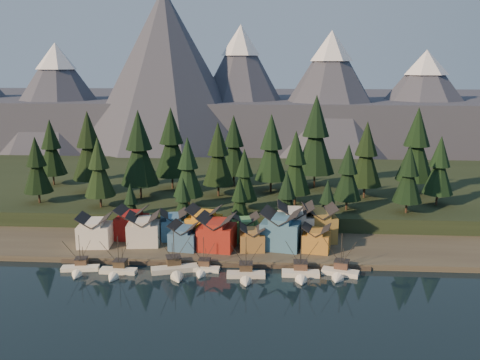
# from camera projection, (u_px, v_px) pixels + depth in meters

# --- Properties ---
(ground) EXTENTS (500.00, 500.00, 0.00)m
(ground) POSITION_uv_depth(u_px,v_px,m) (206.00, 291.00, 123.00)
(ground) COLOR black
(ground) RESTS_ON ground
(shore_strip) EXTENTS (400.00, 50.00, 1.50)m
(shore_strip) POSITION_uv_depth(u_px,v_px,m) (223.00, 233.00, 161.78)
(shore_strip) COLOR #3C352C
(shore_strip) RESTS_ON ground
(hillside) EXTENTS (420.00, 100.00, 6.00)m
(hillside) POSITION_uv_depth(u_px,v_px,m) (235.00, 188.00, 209.98)
(hillside) COLOR black
(hillside) RESTS_ON ground
(dock) EXTENTS (80.00, 4.00, 1.00)m
(dock) POSITION_uv_depth(u_px,v_px,m) (214.00, 263.00, 138.96)
(dock) COLOR #4F4338
(dock) RESTS_ON ground
(mountain_ridge) EXTENTS (560.00, 190.00, 90.00)m
(mountain_ridge) POSITION_uv_depth(u_px,v_px,m) (244.00, 104.00, 325.58)
(mountain_ridge) COLOR #464A5B
(mountain_ridge) RESTS_ON ground
(boat_0) EXTENTS (9.78, 10.44, 10.13)m
(boat_0) POSITION_uv_depth(u_px,v_px,m) (79.00, 265.00, 133.78)
(boat_0) COLOR white
(boat_0) RESTS_ON ground
(boat_1) EXTENTS (9.44, 10.22, 10.56)m
(boat_1) POSITION_uv_depth(u_px,v_px,m) (117.00, 267.00, 132.04)
(boat_1) COLOR silver
(boat_1) RESTS_ON ground
(boat_2) EXTENTS (12.39, 12.91, 12.31)m
(boat_2) POSITION_uv_depth(u_px,v_px,m) (175.00, 265.00, 132.65)
(boat_2) COLOR beige
(boat_2) RESTS_ON ground
(boat_3) EXTENTS (8.47, 9.13, 9.79)m
(boat_3) POSITION_uv_depth(u_px,v_px,m) (203.00, 265.00, 133.52)
(boat_3) COLOR white
(boat_3) RESTS_ON ground
(boat_4) EXTENTS (9.80, 10.58, 11.15)m
(boat_4) POSITION_uv_depth(u_px,v_px,m) (246.00, 270.00, 129.59)
(boat_4) COLOR beige
(boat_4) RESTS_ON ground
(boat_5) EXTENTS (9.46, 10.32, 11.56)m
(boat_5) POSITION_uv_depth(u_px,v_px,m) (301.00, 269.00, 130.23)
(boat_5) COLOR white
(boat_5) RESTS_ON ground
(boat_6) EXTENTS (9.72, 10.32, 11.72)m
(boat_6) POSITION_uv_depth(u_px,v_px,m) (340.00, 267.00, 130.96)
(boat_6) COLOR silver
(boat_6) RESTS_ON ground
(house_front_0) EXTENTS (9.48, 9.04, 8.79)m
(house_front_0) POSITION_uv_depth(u_px,v_px,m) (95.00, 229.00, 147.98)
(house_front_0) COLOR white
(house_front_0) RESTS_ON shore_strip
(house_front_1) EXTENTS (9.46, 9.15, 8.95)m
(house_front_1) POSITION_uv_depth(u_px,v_px,m) (144.00, 228.00, 148.84)
(house_front_1) COLOR beige
(house_front_1) RESTS_ON shore_strip
(house_front_2) EXTENTS (8.45, 8.50, 7.24)m
(house_front_2) POSITION_uv_depth(u_px,v_px,m) (184.00, 235.00, 145.74)
(house_front_2) COLOR #385E84
(house_front_2) RESTS_ON shore_strip
(house_front_3) EXTENTS (10.64, 10.27, 9.59)m
(house_front_3) POSITION_uv_depth(u_px,v_px,m) (217.00, 231.00, 145.15)
(house_front_3) COLOR maroon
(house_front_3) RESTS_ON shore_strip
(house_front_4) EXTENTS (7.29, 7.76, 6.77)m
(house_front_4) POSITION_uv_depth(u_px,v_px,m) (252.00, 237.00, 144.95)
(house_front_4) COLOR olive
(house_front_4) RESTS_ON shore_strip
(house_front_5) EXTENTS (11.91, 11.19, 10.76)m
(house_front_5) POSITION_uv_depth(u_px,v_px,m) (281.00, 228.00, 145.88)
(house_front_5) COLOR #3B6B8B
(house_front_5) RESTS_ON shore_strip
(house_front_6) EXTENTS (8.43, 8.12, 7.23)m
(house_front_6) POSITION_uv_depth(u_px,v_px,m) (316.00, 237.00, 143.84)
(house_front_6) COLOR #A7722B
(house_front_6) RESTS_ON shore_strip
(house_back_0) EXTENTS (8.77, 8.45, 9.15)m
(house_back_0) POSITION_uv_depth(u_px,v_px,m) (132.00, 222.00, 154.11)
(house_back_0) COLOR maroon
(house_back_0) RESTS_ON shore_strip
(house_back_1) EXTENTS (8.86, 8.93, 8.31)m
(house_back_1) POSITION_uv_depth(u_px,v_px,m) (174.00, 224.00, 153.86)
(house_back_1) COLOR teal
(house_back_1) RESTS_ON shore_strip
(house_back_2) EXTENTS (10.25, 9.62, 9.66)m
(house_back_2) POSITION_uv_depth(u_px,v_px,m) (204.00, 223.00, 152.75)
(house_back_2) COLOR orange
(house_back_2) RESTS_ON shore_strip
(house_back_3) EXTENTS (8.60, 7.93, 7.64)m
(house_back_3) POSITION_uv_depth(u_px,v_px,m) (245.00, 227.00, 152.58)
(house_back_3) COLOR #49874D
(house_back_3) RESTS_ON shore_strip
(house_back_4) EXTENTS (10.17, 9.77, 10.97)m
(house_back_4) POSITION_uv_depth(u_px,v_px,m) (295.00, 222.00, 151.38)
(house_back_4) COLOR beige
(house_back_4) RESTS_ON shore_strip
(house_back_5) EXTENTS (10.07, 10.17, 10.21)m
(house_back_5) POSITION_uv_depth(u_px,v_px,m) (319.00, 222.00, 152.17)
(house_back_5) COLOR olive
(house_back_5) RESTS_ON shore_strip
(tree_hill_0) EXTENTS (9.49, 9.49, 22.10)m
(tree_hill_0) POSITION_uv_depth(u_px,v_px,m) (37.00, 167.00, 173.75)
(tree_hill_0) COLOR #332319
(tree_hill_0) RESTS_ON hillside
(tree_hill_1) EXTENTS (12.42, 12.42, 28.94)m
(tree_hill_1) POSITION_uv_depth(u_px,v_px,m) (89.00, 148.00, 187.73)
(tree_hill_1) COLOR #332319
(tree_hill_1) RESTS_ON hillside
(tree_hill_2) EXTENTS (9.74, 9.74, 22.70)m
(tree_hill_2) POSITION_uv_depth(u_px,v_px,m) (99.00, 169.00, 168.35)
(tree_hill_2) COLOR #332319
(tree_hill_2) RESTS_ON hillside
(tree_hill_3) EXTENTS (12.93, 12.93, 30.11)m
(tree_hill_3) POSITION_uv_depth(u_px,v_px,m) (139.00, 151.00, 178.49)
(tree_hill_3) COLOR #332319
(tree_hill_3) RESTS_ON hillside
(tree_hill_4) EXTENTS (12.75, 12.75, 29.70)m
(tree_hill_4) POSITION_uv_depth(u_px,v_px,m) (171.00, 145.00, 192.62)
(tree_hill_4) COLOR #332319
(tree_hill_4) RESTS_ON hillside
(tree_hill_5) EXTENTS (9.74, 9.74, 22.69)m
(tree_hill_5) POSITION_uv_depth(u_px,v_px,m) (188.00, 169.00, 168.46)
(tree_hill_5) COLOR #332319
(tree_hill_5) RESTS_ON hillside
(tree_hill_6) EXTENTS (11.06, 11.06, 25.76)m
(tree_hill_6) POSITION_uv_depth(u_px,v_px,m) (218.00, 156.00, 182.18)
(tree_hill_6) COLOR #332319
(tree_hill_6) RESTS_ON hillside
(tree_hill_7) EXTENTS (8.39, 8.39, 19.55)m
(tree_hill_7) POSITION_uv_depth(u_px,v_px,m) (244.00, 177.00, 165.71)
(tree_hill_7) COLOR #332319
(tree_hill_7) RESTS_ON hillside
(tree_hill_8) EXTENTS (11.99, 11.99, 27.93)m
(tree_hill_8) POSITION_uv_depth(u_px,v_px,m) (271.00, 150.00, 187.56)
(tree_hill_8) COLOR #332319
(tree_hill_8) RESTS_ON hillside
(tree_hill_9) EXTENTS (10.45, 10.45, 24.34)m
(tree_hill_9) POSITION_uv_depth(u_px,v_px,m) (296.00, 165.00, 170.91)
(tree_hill_9) COLOR #332319
(tree_hill_9) RESTS_ON hillside
(tree_hill_10) EXTENTS (14.63, 14.63, 34.09)m
(tree_hill_10) POSITION_uv_depth(u_px,v_px,m) (316.00, 137.00, 193.56)
(tree_hill_10) COLOR #332319
(tree_hill_10) RESTS_ON hillside
(tree_hill_11) EXTENTS (9.04, 9.04, 21.05)m
(tree_hill_11) POSITION_uv_depth(u_px,v_px,m) (348.00, 174.00, 165.38)
(tree_hill_11) COLOR #332319
(tree_hill_11) RESTS_ON hillside
(tree_hill_12) EXTENTS (11.27, 11.27, 26.26)m
(tree_hill_12) POSITION_uv_depth(u_px,v_px,m) (366.00, 156.00, 179.82)
(tree_hill_12) COLOR #332319
(tree_hill_12) RESTS_ON hillside
(tree_hill_13) EXTENTS (9.04, 9.04, 21.07)m
(tree_hill_13) POSITION_uv_depth(u_px,v_px,m) (408.00, 176.00, 162.25)
(tree_hill_13) COLOR #332319
(tree_hill_13) RESTS_ON hillside
(tree_hill_14) EXTENTS (13.11, 13.11, 30.55)m
(tree_hill_14) POSITION_uv_depth(u_px,v_px,m) (416.00, 147.00, 183.97)
(tree_hill_14) COLOR #332319
(tree_hill_14) RESTS_ON hillside
(tree_hill_15) EXTENTS (11.35, 11.35, 26.44)m
(tree_hill_15) POSITION_uv_depth(u_px,v_px,m) (234.00, 147.00, 198.39)
(tree_hill_15) COLOR #332319
(tree_hill_15) RESTS_ON hillside
(tree_hill_16) EXTENTS (10.63, 10.63, 24.76)m
(tree_hill_16) POSITION_uv_depth(u_px,v_px,m) (51.00, 149.00, 199.15)
(tree_hill_16) COLOR #332319
(tree_hill_16) RESTS_ON hillside
(tree_hill_17) EXTENTS (9.73, 9.73, 22.67)m
(tree_hill_17) POSITION_uv_depth(u_px,v_px,m) (439.00, 168.00, 171.02)
(tree_hill_17) COLOR #332319
(tree_hill_17) RESTS_ON hillside
(tree_shore_0) EXTENTS (6.20, 6.20, 14.44)m
(tree_shore_0) POSITION_uv_depth(u_px,v_px,m) (131.00, 204.00, 161.74)
(tree_shore_0) COLOR #332319
(tree_shore_0) RESTS_ON shore_strip
(tree_shore_1) EXTENTS (7.05, 7.05, 16.42)m
(tree_shore_1) POSITION_uv_depth(u_px,v_px,m) (183.00, 202.00, 160.45)
(tree_shore_1) COLOR #332319
(tree_shore_1) RESTS_ON shore_strip
(tree_shore_2) EXTENTS (7.34, 7.34, 17.10)m
(tree_shore_2) POSITION_uv_depth(u_px,v_px,m) (239.00, 201.00, 159.26)
(tree_shore_2) COLOR #332319
(tree_shore_2) RESTS_ON shore_strip
(tree_shore_3) EXTENTS (8.16, 8.16, 19.02)m
(tree_shore_3) POSITION_uv_depth(u_px,v_px,m) (287.00, 199.00, 158.11)
(tree_shore_3) COLOR #332319
(tree_shore_3) RESTS_ON shore_strip
(tree_shore_4) EXTENTS (7.07, 7.07, 16.48)m
(tree_shore_4) POSITION_uv_depth(u_px,v_px,m) (327.00, 204.00, 157.63)
(tree_shore_4) COLOR #332319
(tree_shore_4) RESTS_ON shore_strip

